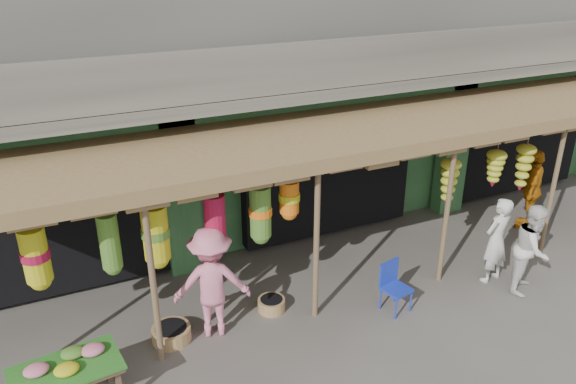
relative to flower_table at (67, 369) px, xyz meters
name	(u,v)px	position (x,y,z in m)	size (l,w,h in m)	color
ground	(385,287)	(5.25, 0.65, -0.64)	(80.00, 80.00, 0.00)	#514C47
building	(272,48)	(5.25, 5.51, 2.73)	(16.40, 6.80, 7.00)	gray
awning	(361,135)	(5.08, 1.44, 1.93)	(14.00, 2.70, 2.79)	brown
flower_table	(67,369)	(0.00, 0.00, 0.00)	(1.41, 0.93, 0.80)	brown
blue_chair	(393,284)	(4.98, 0.09, -0.17)	(0.48, 0.49, 0.84)	#1B32B1
basket_mid	(171,334)	(1.49, 0.81, -0.53)	(0.59, 0.59, 0.23)	#A07F48
basket_right	(271,305)	(3.17, 0.87, -0.54)	(0.45, 0.45, 0.21)	olive
person_front	(496,240)	(7.08, 0.05, 0.15)	(0.58, 0.38, 1.59)	silver
person_right	(532,248)	(7.42, -0.42, 0.15)	(0.77, 0.60, 1.59)	silver
person_vendor	(532,189)	(9.25, 1.32, 0.22)	(1.00, 0.42, 1.71)	#C27312
person_shopper	(212,282)	(2.14, 0.73, 0.25)	(1.15, 0.66, 1.79)	pink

